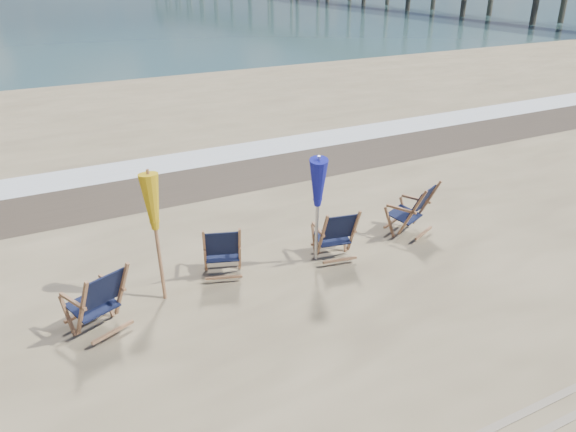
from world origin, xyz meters
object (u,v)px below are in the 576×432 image
object	(u,v)px
beach_chair_0	(122,292)
beach_chair_3	(426,205)
beach_chair_2	(354,233)
beach_chair_1	(240,251)
umbrella_yellow	(154,210)
umbrella_blue	(318,185)

from	to	relation	value
beach_chair_0	beach_chair_3	xyz separation A→B (m)	(5.82, 0.41, -0.01)
beach_chair_2	beach_chair_0	bearing A→B (deg)	12.04
beach_chair_1	beach_chair_3	xyz separation A→B (m)	(3.84, -0.03, 0.05)
beach_chair_3	beach_chair_2	bearing A→B (deg)	-14.87
beach_chair_2	beach_chair_3	size ratio (longest dim) A/B	0.94
beach_chair_2	beach_chair_3	distance (m)	1.89
beach_chair_0	umbrella_yellow	xyz separation A→B (m)	(0.68, 0.49, 0.92)
beach_chair_0	umbrella_blue	world-z (taller)	umbrella_blue
umbrella_blue	beach_chair_1	bearing A→B (deg)	170.93
beach_chair_1	beach_chair_2	bearing A→B (deg)	-170.39
beach_chair_1	beach_chair_3	distance (m)	3.84
beach_chair_2	umbrella_yellow	xyz separation A→B (m)	(-3.27, 0.40, 0.96)
beach_chair_1	umbrella_blue	xyz separation A→B (m)	(1.31, -0.21, 0.98)
beach_chair_1	umbrella_blue	size ratio (longest dim) A/B	0.50
beach_chair_0	umbrella_yellow	world-z (taller)	umbrella_yellow
beach_chair_2	umbrella_yellow	world-z (taller)	umbrella_yellow
umbrella_yellow	umbrella_blue	world-z (taller)	umbrella_blue
beach_chair_1	beach_chair_2	size ratio (longest dim) A/B	0.98
beach_chair_0	beach_chair_2	xyz separation A→B (m)	(3.95, 0.10, -0.04)
beach_chair_1	beach_chair_2	xyz separation A→B (m)	(1.97, -0.34, 0.01)
beach_chair_1	umbrella_blue	world-z (taller)	umbrella_blue
umbrella_blue	beach_chair_3	bearing A→B (deg)	4.06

